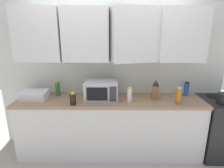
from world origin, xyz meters
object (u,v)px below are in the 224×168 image
at_px(dish_rack, 34,95).
at_px(bottle_amber_vinegar, 179,96).
at_px(microwave, 101,90).
at_px(bottle_soy_dark, 73,99).
at_px(bottle_green_oil, 58,89).
at_px(kettle, 224,98).
at_px(stove_range, 224,127).
at_px(knife_block, 155,92).
at_px(bottle_blue_cleaner, 186,89).
at_px(bottle_white_jar, 130,95).

relative_size(dish_rack, bottle_amber_vinegar, 1.60).
distance_m(microwave, bottle_soy_dark, 0.44).
bearing_deg(bottle_green_oil, microwave, -12.16).
distance_m(kettle, bottle_green_oil, 2.44).
relative_size(stove_range, knife_block, 3.21).
bearing_deg(knife_block, bottle_soy_dark, -168.33).
xyz_separation_m(knife_block, bottle_amber_vinegar, (0.28, -0.19, 0.01)).
bearing_deg(kettle, bottle_amber_vinegar, -179.09).
xyz_separation_m(knife_block, bottle_soy_dark, (-1.18, -0.24, -0.02)).
height_order(dish_rack, knife_block, knife_block).
height_order(kettle, microwave, microwave).
relative_size(bottle_blue_cleaner, bottle_amber_vinegar, 0.92).
xyz_separation_m(microwave, bottle_green_oil, (-0.70, 0.15, -0.03)).
bearing_deg(knife_block, bottle_white_jar, -161.95).
distance_m(knife_block, bottle_soy_dark, 1.21).
relative_size(microwave, dish_rack, 1.26).
relative_size(kettle, bottle_white_jar, 0.84).
bearing_deg(bottle_white_jar, kettle, -2.30).
xyz_separation_m(bottle_white_jar, bottle_blue_cleaner, (0.92, 0.28, 0.00)).
bearing_deg(bottle_blue_cleaner, bottle_green_oil, -179.34).
height_order(dish_rack, bottle_soy_dark, bottle_soy_dark).
bearing_deg(bottle_soy_dark, bottle_amber_vinegar, 2.06).
distance_m(dish_rack, bottle_amber_vinegar, 2.10).
distance_m(dish_rack, bottle_green_oil, 0.35).
height_order(bottle_amber_vinegar, bottle_soy_dark, bottle_amber_vinegar).
bearing_deg(bottle_blue_cleaner, microwave, -172.56).
relative_size(knife_block, bottle_soy_dark, 1.63).
height_order(bottle_white_jar, bottle_amber_vinegar, bottle_amber_vinegar).
bearing_deg(bottle_blue_cleaner, kettle, -39.75).
xyz_separation_m(kettle, microwave, (-1.73, 0.16, 0.06)).
bearing_deg(bottle_blue_cleaner, bottle_amber_vinegar, -125.01).
bearing_deg(bottle_soy_dark, stove_range, 5.09).
xyz_separation_m(stove_range, bottle_green_oil, (-2.59, 0.17, 0.56)).
bearing_deg(knife_block, dish_rack, -179.33).
bearing_deg(bottle_green_oil, stove_range, -3.75).
relative_size(knife_block, bottle_white_jar, 1.31).
height_order(microwave, bottle_soy_dark, microwave).
bearing_deg(dish_rack, bottle_green_oil, 25.89).
bearing_deg(bottle_white_jar, stove_range, 3.35).
xyz_separation_m(microwave, dish_rack, (-1.00, -0.00, -0.08)).
bearing_deg(bottle_white_jar, microwave, 165.28).
relative_size(dish_rack, bottle_white_jar, 1.76).
height_order(stove_range, bottle_soy_dark, bottle_soy_dark).
distance_m(knife_block, bottle_green_oil, 1.50).
bearing_deg(microwave, bottle_white_jar, -14.72).
relative_size(microwave, bottle_amber_vinegar, 2.02).
bearing_deg(bottle_green_oil, knife_block, -4.92).
distance_m(dish_rack, bottle_white_jar, 1.42).
bearing_deg(bottle_amber_vinegar, bottle_soy_dark, -177.94).
distance_m(knife_block, bottle_blue_cleaner, 0.54).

